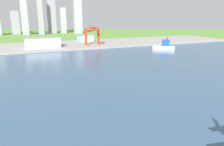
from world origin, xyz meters
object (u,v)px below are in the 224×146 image
ferry_boat (164,46)px  warehouse_annex (85,38)px  port_crane_red (92,32)px  warehouse_main (42,43)px

ferry_boat → warehouse_annex: 188.98m
port_crane_red → warehouse_annex: port_crane_red is taller
warehouse_main → warehouse_annex: size_ratio=1.87×
warehouse_main → port_crane_red: bearing=-3.5°
warehouse_main → warehouse_annex: (100.66, 68.99, -1.92)m
port_crane_red → warehouse_annex: (7.97, 74.62, -19.13)m
ferry_boat → warehouse_main: ferry_boat is taller
ferry_boat → port_crane_red: size_ratio=0.87×
port_crane_red → warehouse_annex: bearing=83.9°
ferry_boat → warehouse_main: size_ratio=0.57×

